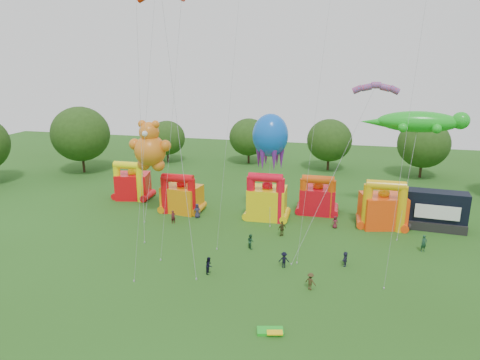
% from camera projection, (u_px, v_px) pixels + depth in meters
% --- Properties ---
extents(ground, '(160.00, 160.00, 0.00)m').
position_uv_depth(ground, '(197.00, 337.00, 32.10)').
color(ground, '#244B15').
rests_on(ground, ground).
extents(tree_ring, '(119.73, 121.79, 12.07)m').
position_uv_depth(tree_ring, '(182.00, 256.00, 31.21)').
color(tree_ring, '#352314').
rests_on(tree_ring, ground).
extents(bouncy_castle_0, '(5.28, 4.57, 5.89)m').
position_uv_depth(bouncy_castle_0, '(132.00, 184.00, 63.66)').
color(bouncy_castle_0, red).
rests_on(bouncy_castle_0, ground).
extents(bouncy_castle_1, '(5.40, 4.61, 5.58)m').
position_uv_depth(bouncy_castle_1, '(181.00, 196.00, 58.22)').
color(bouncy_castle_1, orange).
rests_on(bouncy_castle_1, ground).
extents(bouncy_castle_2, '(4.99, 4.05, 6.40)m').
position_uv_depth(bouncy_castle_2, '(267.00, 201.00, 55.55)').
color(bouncy_castle_2, yellow).
rests_on(bouncy_castle_2, ground).
extents(bouncy_castle_3, '(4.67, 3.76, 5.56)m').
position_uv_depth(bouncy_castle_3, '(318.00, 198.00, 57.53)').
color(bouncy_castle_3, red).
rests_on(bouncy_castle_3, ground).
extents(bouncy_castle_4, '(5.92, 5.18, 6.28)m').
position_uv_depth(bouncy_castle_4, '(383.00, 208.00, 52.81)').
color(bouncy_castle_4, '#FF460D').
rests_on(bouncy_castle_4, ground).
extents(stage_trailer, '(7.48, 3.34, 4.79)m').
position_uv_depth(stage_trailer, '(435.00, 211.00, 52.27)').
color(stage_trailer, black).
rests_on(stage_trailer, ground).
extents(teddy_bear_kite, '(5.66, 4.41, 12.91)m').
position_uv_depth(teddy_bear_kite, '(150.00, 152.00, 54.35)').
color(teddy_bear_kite, orange).
rests_on(teddy_bear_kite, ground).
extents(gecko_kite, '(13.12, 11.76, 13.98)m').
position_uv_depth(gecko_kite, '(411.00, 165.00, 52.54)').
color(gecko_kite, green).
rests_on(gecko_kite, ground).
extents(octopus_kite, '(4.59, 6.60, 13.64)m').
position_uv_depth(octopus_kite, '(270.00, 150.00, 54.57)').
color(octopus_kite, blue).
rests_on(octopus_kite, ground).
extents(parafoil_kites, '(31.08, 14.48, 31.91)m').
position_uv_depth(parafoil_kites, '(234.00, 142.00, 43.88)').
color(parafoil_kites, red).
rests_on(parafoil_kites, ground).
extents(diamond_kites, '(25.36, 15.17, 36.20)m').
position_uv_depth(diamond_kites, '(249.00, 102.00, 41.13)').
color(diamond_kites, red).
rests_on(diamond_kites, ground).
extents(folded_kite_bundle, '(2.17, 1.44, 0.31)m').
position_uv_depth(folded_kite_bundle, '(271.00, 331.00, 32.59)').
color(folded_kite_bundle, green).
rests_on(folded_kite_bundle, ground).
extents(spectator_0, '(1.01, 0.73, 1.92)m').
position_uv_depth(spectator_0, '(197.00, 211.00, 56.10)').
color(spectator_0, '#292640').
rests_on(spectator_0, ground).
extents(spectator_1, '(0.73, 0.71, 1.69)m').
position_uv_depth(spectator_1, '(173.00, 217.00, 54.21)').
color(spectator_1, '#4D161C').
rests_on(spectator_1, ground).
extents(spectator_2, '(1.01, 1.02, 1.66)m').
position_uv_depth(spectator_2, '(251.00, 241.00, 47.02)').
color(spectator_2, '#1C462A').
rests_on(spectator_2, ground).
extents(spectator_3, '(1.15, 0.76, 1.67)m').
position_uv_depth(spectator_3, '(284.00, 260.00, 42.65)').
color(spectator_3, black).
rests_on(spectator_3, ground).
extents(spectator_4, '(1.12, 1.07, 1.87)m').
position_uv_depth(spectator_4, '(282.00, 229.00, 50.27)').
color(spectator_4, '#433C1A').
rests_on(spectator_4, ground).
extents(spectator_5, '(0.62, 1.46, 1.53)m').
position_uv_depth(spectator_5, '(345.00, 259.00, 43.05)').
color(spectator_5, '#262840').
rests_on(spectator_5, ground).
extents(spectator_6, '(0.80, 0.56, 1.54)m').
position_uv_depth(spectator_6, '(335.00, 222.00, 52.70)').
color(spectator_6, maroon).
rests_on(spectator_6, ground).
extents(spectator_7, '(0.82, 0.72, 1.88)m').
position_uv_depth(spectator_7, '(424.00, 243.00, 46.23)').
color(spectator_7, '#193E29').
rests_on(spectator_7, ground).
extents(spectator_8, '(0.68, 0.85, 1.71)m').
position_uv_depth(spectator_8, '(209.00, 265.00, 41.50)').
color(spectator_8, black).
rests_on(spectator_8, ground).
extents(spectator_9, '(1.23, 1.04, 1.65)m').
position_uv_depth(spectator_9, '(311.00, 281.00, 38.55)').
color(spectator_9, '#3D3018').
rests_on(spectator_9, ground).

